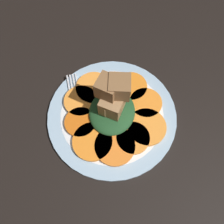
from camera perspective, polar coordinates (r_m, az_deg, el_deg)
table_slab at (r=49.51cm, az=-0.00°, el=-1.46°), size 120.00×120.00×2.00cm
plate at (r=48.11cm, az=-0.00°, el=-0.76°), size 28.19×28.19×1.05cm
carrot_slice_0 at (r=50.38cm, az=0.66°, el=6.96°), size 7.05×7.05×0.85cm
carrot_slice_1 at (r=50.22cm, az=-4.80°, el=6.31°), size 8.18×8.18×0.85cm
carrot_slice_2 at (r=48.94cm, az=-8.14°, el=2.88°), size 7.46×7.46×0.85cm
carrot_slice_3 at (r=46.87cm, az=-8.25°, el=-2.64°), size 6.71×6.71×0.85cm
carrot_slice_4 at (r=45.20cm, az=-5.13°, el=-7.66°), size 8.21×8.21×0.85cm
carrot_slice_5 at (r=44.77cm, az=0.73°, el=-8.82°), size 8.30×8.30×0.85cm
carrot_slice_6 at (r=45.44cm, az=5.49°, el=-6.76°), size 6.92×6.92×0.85cm
carrot_slice_7 at (r=46.58cm, az=9.02°, el=-3.87°), size 8.28×8.28×0.85cm
carrot_slice_8 at (r=48.80cm, az=8.77°, el=2.37°), size 7.18×7.18×0.85cm
carrot_slice_9 at (r=50.43cm, az=4.99°, el=6.68°), size 7.32×7.32×0.85cm
center_pile at (r=44.30cm, az=0.11°, el=1.94°), size 10.88×9.79×10.56cm
fork at (r=48.64cm, az=-9.10°, el=1.27°), size 17.31×9.22×0.40cm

